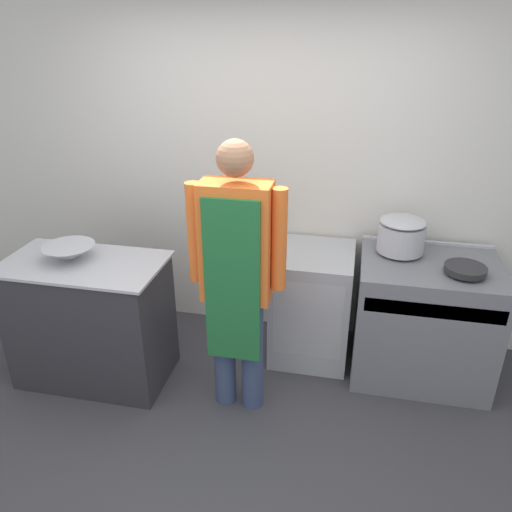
# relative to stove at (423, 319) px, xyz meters

# --- Properties ---
(ground_plane) EXTENTS (14.00, 14.00, 0.00)m
(ground_plane) POSITION_rel_stove_xyz_m (-1.18, -1.26, -0.44)
(ground_plane) COLOR #38383D
(wall_back) EXTENTS (8.00, 0.05, 2.70)m
(wall_back) POSITION_rel_stove_xyz_m (-1.18, 0.44, 0.91)
(wall_back) COLOR silver
(wall_back) RESTS_ON ground_plane
(prep_counter) EXTENTS (1.08, 0.61, 0.91)m
(prep_counter) POSITION_rel_stove_xyz_m (-2.28, -0.52, 0.02)
(prep_counter) COLOR #2D2D33
(prep_counter) RESTS_ON ground_plane
(stove) EXTENTS (0.93, 0.72, 0.90)m
(stove) POSITION_rel_stove_xyz_m (0.00, 0.00, 0.00)
(stove) COLOR slate
(stove) RESTS_ON ground_plane
(fridge_unit) EXTENTS (0.57, 0.63, 0.85)m
(fridge_unit) POSITION_rel_stove_xyz_m (-0.80, 0.07, -0.02)
(fridge_unit) COLOR #A8ADB2
(fridge_unit) RESTS_ON ground_plane
(person_cook) EXTENTS (0.60, 0.24, 1.79)m
(person_cook) POSITION_rel_stove_xyz_m (-1.20, -0.61, 0.57)
(person_cook) COLOR #38476B
(person_cook) RESTS_ON ground_plane
(mixing_bowl) EXTENTS (0.34, 0.34, 0.11)m
(mixing_bowl) POSITION_rel_stove_xyz_m (-2.37, -0.51, 0.53)
(mixing_bowl) COLOR #B2B5BC
(mixing_bowl) RESTS_ON prep_counter
(small_bowl) EXTENTS (0.22, 0.22, 0.08)m
(small_bowl) POSITION_rel_stove_xyz_m (-2.45, -0.42, 0.51)
(small_bowl) COLOR #B2B5BC
(small_bowl) RESTS_ON prep_counter
(stock_pot) EXTENTS (0.32, 0.32, 0.25)m
(stock_pot) POSITION_rel_stove_xyz_m (-0.21, 0.13, 0.58)
(stock_pot) COLOR #B2B5BC
(stock_pot) RESTS_ON stove
(saute_pan) EXTENTS (0.26, 0.26, 0.04)m
(saute_pan) POSITION_rel_stove_xyz_m (0.19, -0.12, 0.48)
(saute_pan) COLOR #262628
(saute_pan) RESTS_ON stove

